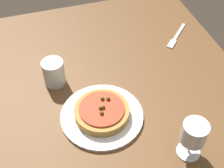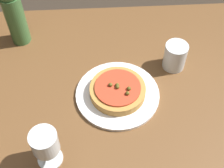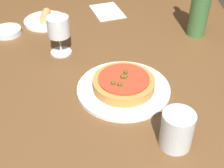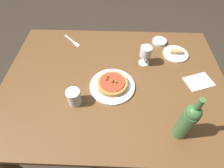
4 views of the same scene
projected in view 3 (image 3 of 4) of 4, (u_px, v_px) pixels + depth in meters
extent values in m
cube|color=brown|center=(104.00, 93.00, 0.98)|extent=(1.45, 1.06, 0.03)
cylinder|color=brown|center=(24.00, 70.00, 1.74)|extent=(0.06, 0.06, 0.74)
cylinder|color=brown|center=(193.00, 71.00, 1.74)|extent=(0.06, 0.06, 0.74)
cylinder|color=white|center=(123.00, 89.00, 0.95)|extent=(0.28, 0.28, 0.01)
cylinder|color=#BC843D|center=(124.00, 83.00, 0.94)|extent=(0.19, 0.19, 0.03)
cylinder|color=red|center=(124.00, 79.00, 0.93)|extent=(0.15, 0.15, 0.01)
sphere|color=brown|center=(125.00, 76.00, 0.93)|extent=(0.01, 0.01, 0.01)
sphere|color=brown|center=(113.00, 83.00, 0.90)|extent=(0.01, 0.01, 0.01)
sphere|color=brown|center=(120.00, 84.00, 0.90)|extent=(0.01, 0.01, 0.01)
sphere|color=brown|center=(122.00, 76.00, 0.93)|extent=(0.01, 0.01, 0.01)
sphere|color=brown|center=(126.00, 72.00, 0.94)|extent=(0.01, 0.01, 0.01)
cylinder|color=silver|center=(61.00, 52.00, 1.13)|extent=(0.08, 0.08, 0.00)
cylinder|color=silver|center=(60.00, 44.00, 1.10)|extent=(0.01, 0.01, 0.07)
cylinder|color=silver|center=(58.00, 27.00, 1.06)|extent=(0.08, 0.08, 0.07)
cylinder|color=#3D6B38|center=(200.00, 10.00, 1.18)|extent=(0.07, 0.07, 0.20)
cylinder|color=silver|center=(177.00, 130.00, 0.76)|extent=(0.08, 0.08, 0.10)
cylinder|color=silver|center=(7.00, 31.00, 1.23)|extent=(0.11, 0.11, 0.02)
cylinder|color=white|center=(46.00, 21.00, 1.31)|extent=(0.18, 0.18, 0.01)
cylinder|color=tan|center=(45.00, 16.00, 1.30)|extent=(0.08, 0.03, 0.03)
cube|color=silver|center=(108.00, 11.00, 1.40)|extent=(0.20, 0.17, 0.00)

